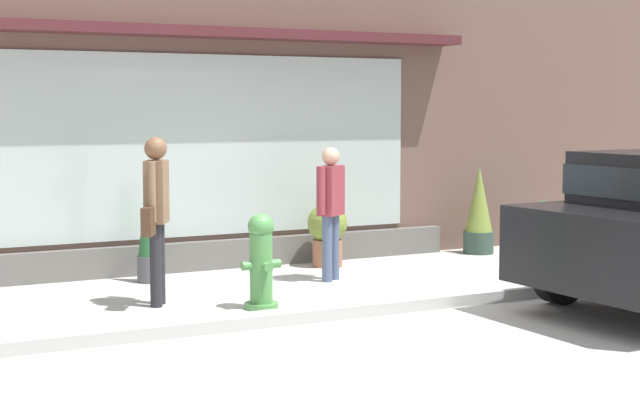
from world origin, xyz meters
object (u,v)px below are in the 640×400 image
(fire_hydrant, at_px, (261,260))
(pedestrian_with_handbag, at_px, (156,208))
(potted_plant_corner_tall, at_px, (327,231))
(potted_plant_trailing_edge, at_px, (149,226))
(potted_plant_window_right, at_px, (542,225))
(potted_plant_window_center, at_px, (479,212))
(pedestrian_passerby, at_px, (331,203))

(fire_hydrant, bearing_deg, pedestrian_with_handbag, 146.05)
(fire_hydrant, height_order, potted_plant_corner_tall, fire_hydrant)
(fire_hydrant, distance_m, potted_plant_trailing_edge, 2.02)
(fire_hydrant, distance_m, potted_plant_window_right, 5.28)
(potted_plant_window_right, distance_m, potted_plant_window_center, 0.93)
(potted_plant_trailing_edge, bearing_deg, pedestrian_passerby, -23.76)
(pedestrian_with_handbag, height_order, pedestrian_passerby, pedestrian_with_handbag)
(pedestrian_with_handbag, height_order, potted_plant_window_right, pedestrian_with_handbag)
(potted_plant_corner_tall, relative_size, potted_plant_window_center, 0.67)
(potted_plant_window_center, bearing_deg, potted_plant_window_right, -19.64)
(fire_hydrant, bearing_deg, potted_plant_trailing_edge, 106.45)
(pedestrian_passerby, height_order, potted_plant_window_right, pedestrian_passerby)
(fire_hydrant, distance_m, potted_plant_corner_tall, 2.67)
(potted_plant_corner_tall, bearing_deg, pedestrian_with_handbag, -152.06)
(pedestrian_with_handbag, bearing_deg, potted_plant_window_right, 130.34)
(pedestrian_with_handbag, distance_m, potted_plant_trailing_edge, 1.41)
(pedestrian_passerby, bearing_deg, potted_plant_window_right, -24.25)
(pedestrian_passerby, distance_m, potted_plant_window_right, 3.73)
(potted_plant_window_center, bearing_deg, pedestrian_passerby, -160.97)
(potted_plant_corner_tall, bearing_deg, potted_plant_trailing_edge, -178.15)
(potted_plant_trailing_edge, distance_m, potted_plant_window_right, 5.56)
(potted_plant_window_right, bearing_deg, pedestrian_with_handbag, -168.94)
(fire_hydrant, xyz_separation_m, potted_plant_corner_tall, (1.76, 2.01, -0.04))
(pedestrian_with_handbag, relative_size, potted_plant_window_center, 1.42)
(fire_hydrant, height_order, potted_plant_window_right, fire_hydrant)
(potted_plant_trailing_edge, height_order, potted_plant_window_right, potted_plant_trailing_edge)
(fire_hydrant, relative_size, pedestrian_passerby, 0.62)
(potted_plant_window_right, height_order, potted_plant_corner_tall, potted_plant_corner_tall)
(potted_plant_corner_tall, height_order, potted_plant_window_center, potted_plant_window_center)
(pedestrian_passerby, bearing_deg, potted_plant_trailing_edge, 121.78)
(potted_plant_trailing_edge, bearing_deg, pedestrian_with_handbag, -103.47)
(fire_hydrant, bearing_deg, potted_plant_window_right, 19.32)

